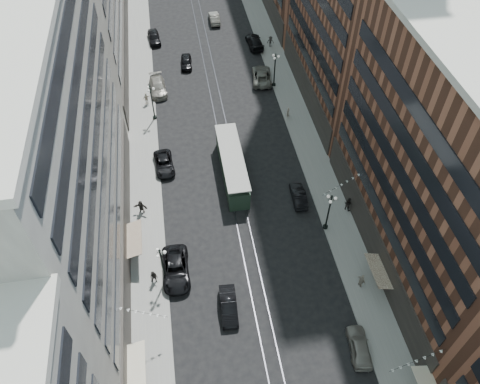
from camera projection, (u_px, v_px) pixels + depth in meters
ground at (215, 92)px, 71.08m from camera, size 220.00×220.00×0.00m
sidewalk_west at (140, 62)px, 76.43m from camera, size 4.00×180.00×0.15m
sidewalk_east at (272, 50)px, 78.83m from camera, size 4.00×180.00×0.15m
rail_west at (203, 57)px, 77.60m from camera, size 0.12×180.00×0.02m
rail_east at (211, 56)px, 77.75m from camera, size 0.12×180.00×0.02m
building_west_mid at (55, 161)px, 41.00m from camera, size 8.00×36.00×28.00m
building_east_mid at (437, 172)px, 42.89m from camera, size 8.00×30.00×24.00m
lamppost_sw_far at (163, 265)px, 46.65m from camera, size 1.03×1.14×5.52m
lamppost_sw_mid at (152, 101)px, 64.48m from camera, size 1.03×1.14×5.52m
lamppost_se_far at (329, 211)px, 51.30m from camera, size 1.03×1.14×5.52m
lamppost_se_mid at (275, 69)px, 69.78m from camera, size 1.03×1.14×5.52m
streetcar at (232, 166)px, 58.15m from camera, size 2.69×12.14×3.36m
car_2 at (176, 269)px, 48.93m from camera, size 2.86×6.07×1.68m
car_4 at (359, 346)px, 43.40m from camera, size 2.31×4.65×1.52m
car_5 at (229, 306)px, 46.18m from camera, size 1.82×4.67×1.51m
pedestrian_2 at (154, 277)px, 48.07m from camera, size 0.96×0.73×1.76m
pedestrian_4 at (361, 281)px, 47.72m from camera, size 0.89×1.20×1.87m
car_7 at (164, 164)px, 59.66m from camera, size 2.70×5.22×1.41m
car_8 at (158, 87)px, 70.58m from camera, size 2.76×5.87×1.66m
car_9 at (154, 37)px, 80.20m from camera, size 2.34×4.95×1.63m
car_10 at (298, 196)px, 56.00m from camera, size 1.69×4.37×1.42m
car_11 at (262, 76)px, 72.50m from camera, size 3.62×6.41×1.69m
car_12 at (255, 42)px, 79.20m from camera, size 2.57×5.84×1.67m
car_13 at (186, 62)px, 75.24m from camera, size 1.99×4.38×1.46m
car_14 at (214, 18)px, 84.75m from camera, size 1.71×4.79×1.58m
pedestrian_5 at (141, 207)px, 54.37m from camera, size 1.75×1.03×1.82m
pedestrian_6 at (146, 99)px, 68.22m from camera, size 1.16×0.79×1.81m
pedestrian_7 at (348, 204)px, 54.64m from camera, size 0.99×1.03×1.90m
pedestrian_8 at (288, 113)px, 66.13m from camera, size 0.75×0.68×1.71m
pedestrian_9 at (270, 42)px, 78.78m from camera, size 1.26×0.67×1.85m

